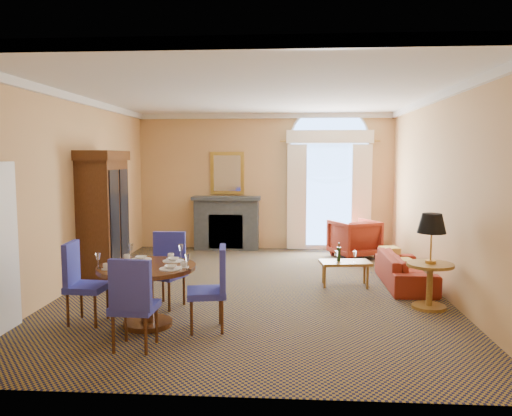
# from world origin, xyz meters

# --- Properties ---
(ground) EXTENTS (7.50, 7.50, 0.00)m
(ground) POSITION_xyz_m (0.00, 0.00, 0.00)
(ground) COLOR #111435
(ground) RESTS_ON ground
(room_envelope) EXTENTS (6.04, 7.52, 3.45)m
(room_envelope) POSITION_xyz_m (-0.03, 0.67, 2.51)
(room_envelope) COLOR tan
(room_envelope) RESTS_ON ground
(armoire) EXTENTS (0.66, 1.17, 2.29)m
(armoire) POSITION_xyz_m (-2.72, 0.51, 1.10)
(armoire) COLOR #3B1E0D
(armoire) RESTS_ON ground
(dining_table) EXTENTS (1.26, 1.26, 0.99)m
(dining_table) POSITION_xyz_m (-1.24, -1.90, 0.59)
(dining_table) COLOR #3B1E0D
(dining_table) RESTS_ON ground
(dining_chair_north) EXTENTS (0.62, 0.62, 1.07)m
(dining_chair_north) POSITION_xyz_m (-1.21, -0.95, 0.61)
(dining_chair_north) COLOR #282C9E
(dining_chair_north) RESTS_ON ground
(dining_chair_south) EXTENTS (0.51, 0.53, 1.07)m
(dining_chair_south) POSITION_xyz_m (-1.16, -2.75, 0.61)
(dining_chair_south) COLOR #282C9E
(dining_chair_south) RESTS_ON ground
(dining_chair_east) EXTENTS (0.56, 0.56, 1.07)m
(dining_chair_east) POSITION_xyz_m (-0.36, -2.00, 0.61)
(dining_chair_east) COLOR #282C9E
(dining_chair_east) RESTS_ON ground
(dining_chair_west) EXTENTS (0.52, 0.51, 1.07)m
(dining_chair_west) POSITION_xyz_m (-2.16, -1.83, 0.61)
(dining_chair_west) COLOR #282C9E
(dining_chair_west) RESTS_ON ground
(sofa) EXTENTS (0.72, 1.83, 0.53)m
(sofa) POSITION_xyz_m (2.55, 0.42, 0.27)
(sofa) COLOR maroon
(sofa) RESTS_ON ground
(armchair) EXTENTS (1.20, 1.21, 0.83)m
(armchair) POSITION_xyz_m (1.99, 2.79, 0.41)
(armchair) COLOR maroon
(armchair) RESTS_ON ground
(coffee_table) EXTENTS (0.89, 0.57, 0.74)m
(coffee_table) POSITION_xyz_m (1.52, 0.30, 0.40)
(coffee_table) COLOR olive
(coffee_table) RESTS_ON ground
(side_table) EXTENTS (0.66, 0.66, 1.35)m
(side_table) POSITION_xyz_m (2.60, -0.88, 0.87)
(side_table) COLOR olive
(side_table) RESTS_ON ground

